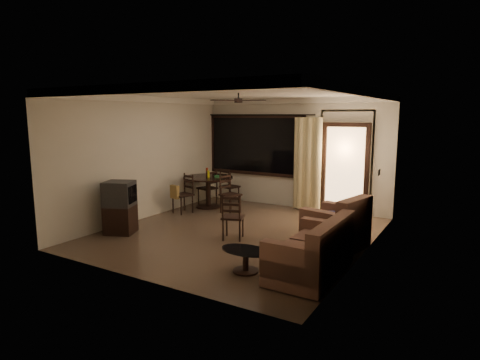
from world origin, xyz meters
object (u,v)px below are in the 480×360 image
Objects in this scene: dining_chair_north at (230,193)px; tv_cabinet at (120,207)px; dining_chair_east at (230,201)px; dining_table at (208,183)px; coffee_table at (246,257)px; dining_chair_west at (208,194)px; armchair at (338,228)px; sofa at (314,254)px; side_chair at (233,225)px; dining_chair_south at (182,201)px.

dining_chair_north is 0.89× the size of tv_cabinet.
dining_chair_east is 2.79m from tv_cabinet.
dining_table is at bearing 62.68° from tv_cabinet.
dining_chair_north is 4.89m from coffee_table.
dining_chair_west is 1.18× the size of coffee_table.
armchair is at bearing 164.12° from dining_chair_north.
dining_table is 1.58× the size of coffee_table.
coffee_table is (3.02, -3.29, -0.39)m from dining_table.
tv_cabinet reaches higher than sofa.
sofa is at bearing 22.14° from coffee_table.
dining_table is 0.45m from dining_chair_west.
tv_cabinet is at bearing 14.89° from dining_chair_west.
dining_chair_east is 1.00× the size of dining_chair_north.
side_chair is (2.16, -2.20, -0.01)m from dining_chair_west.
dining_chair_south is at bearing -102.85° from dining_table.
dining_chair_south is at bearing -177.16° from armchair.
dining_chair_east is at bearing 81.14° from dining_chair_west.
tv_cabinet reaches higher than dining_table.
tv_cabinet is at bearing -93.75° from dining_table.
dining_chair_east reaches higher than sofa.
dining_chair_south is 4.65m from sofa.
armchair is (4.08, -1.73, 0.11)m from dining_chair_west.
dining_chair_south is at bearing 66.56° from tv_cabinet.
armchair reaches higher than dining_chair_north.
dining_chair_west is at bearing 104.27° from dining_chair_south.
tv_cabinet reaches higher than dining_chair_east.
dining_chair_east reaches higher than coffee_table.
dining_chair_south is 2.46m from side_chair.
sofa is at bearing -74.86° from armchair.
coffee_table is (3.21, -0.48, -0.30)m from tv_cabinet.
dining_chair_east is at bearing 138.10° from dining_chair_north.
dining_chair_west is at bearing 81.14° from dining_chair_east.
coffee_table is at bearing -157.53° from sofa.
dining_chair_east and dining_chair_north have the same top height.
coffee_table is at bearing 140.26° from dining_chair_north.
dining_chair_east is 1.00× the size of dining_chair_south.
dining_chair_south is 4.05m from coffee_table.
dining_chair_east is 1.05× the size of side_chair.
dining_chair_north is at bearing 136.52° from sofa.
dining_chair_east is 0.89× the size of tv_cabinet.
dining_chair_west is at bearing 169.33° from armchair.
dining_chair_south is (-0.01, -1.05, 0.02)m from dining_chair_west.
tv_cabinet is (-0.99, -2.60, 0.25)m from dining_chair_east.
coffee_table is (-0.88, -1.78, -0.15)m from armchair.
side_chair reaches higher than sofa.
sofa is 1.78× the size of side_chair.
dining_chair_east is 1.17m from dining_chair_south.
dining_chair_west is 0.62m from dining_chair_north.
dining_table reaches higher than side_chair.
dining_chair_east is at bearing 46.59° from dining_chair_south.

